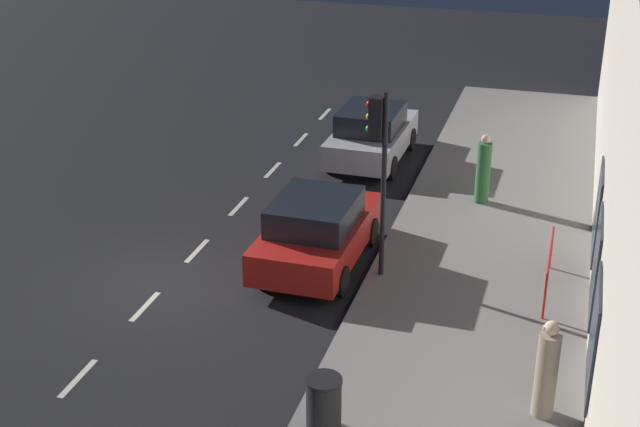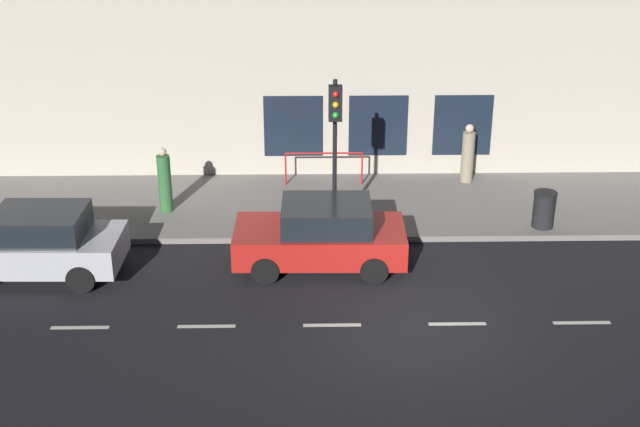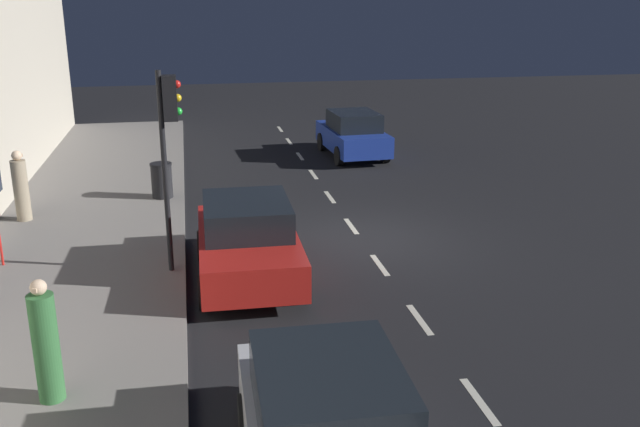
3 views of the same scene
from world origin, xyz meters
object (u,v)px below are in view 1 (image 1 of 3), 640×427
Objects in this scene: traffic_light at (378,143)px; pedestrian_1 at (483,171)px; pedestrian_0 at (546,372)px; trash_bin at (324,404)px; parked_car_2 at (317,231)px; parked_car_1 at (372,134)px.

traffic_light is 2.24× the size of pedestrian_1.
pedestrian_0 is at bearing -61.37° from pedestrian_1.
traffic_light is 4.16× the size of trash_bin.
traffic_light reaches higher than trash_bin.
pedestrian_1 is 1.85× the size of trash_bin.
parked_car_2 is at bearing 165.61° from traffic_light.
traffic_light reaches higher than pedestrian_0.
parked_car_2 is at bearing 37.61° from pedestrian_0.
parked_car_1 is (-1.71, 6.85, -2.27)m from traffic_light.
trash_bin is (-3.27, -1.38, -0.33)m from pedestrian_0.
parked_car_1 is at bearing 159.67° from pedestrian_1.
parked_car_1 is 2.23× the size of pedestrian_1.
trash_bin is (1.81, -5.71, -0.16)m from parked_car_2.
pedestrian_0 is (5.41, -10.82, 0.16)m from parked_car_1.
pedestrian_1 is (3.38, -2.41, 0.18)m from parked_car_1.
trash_bin is (2.14, -12.20, -0.16)m from parked_car_1.
pedestrian_1 reaches higher than pedestrian_0.
parked_car_1 is 2.27× the size of pedestrian_0.
parked_car_2 is at bearing -86.00° from parked_car_1.
trash_bin is at bearing -85.47° from traffic_light.
pedestrian_0 reaches higher than trash_bin.
pedestrian_0 is 1.82× the size of trash_bin.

